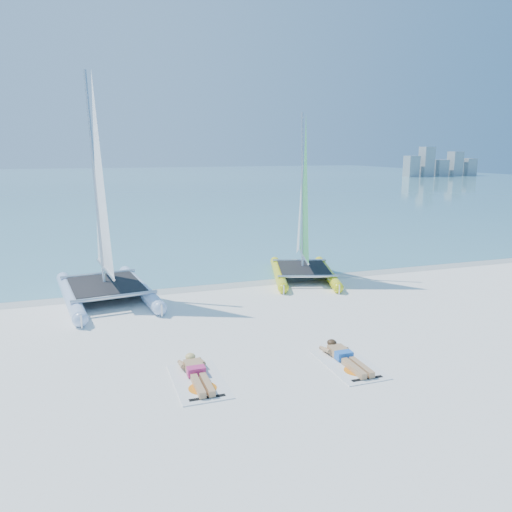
# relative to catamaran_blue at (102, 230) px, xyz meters

# --- Properties ---
(ground) EXTENTS (140.00, 140.00, 0.00)m
(ground) POSITION_rel_catamaran_blue_xyz_m (4.30, -5.12, -2.17)
(ground) COLOR white
(ground) RESTS_ON ground
(sea) EXTENTS (140.00, 115.00, 0.01)m
(sea) POSITION_rel_catamaran_blue_xyz_m (4.30, 57.88, -2.16)
(sea) COLOR #7BC6CE
(sea) RESTS_ON ground
(wet_sand_strip) EXTENTS (140.00, 1.40, 0.01)m
(wet_sand_strip) POSITION_rel_catamaran_blue_xyz_m (4.30, 0.38, -2.16)
(wet_sand_strip) COLOR silver
(wet_sand_strip) RESTS_ON ground
(distant_skyline) EXTENTS (14.00, 2.00, 5.00)m
(distant_skyline) POSITION_rel_catamaran_blue_xyz_m (58.01, 56.88, -0.23)
(distant_skyline) COLOR #8E989D
(distant_skyline) RESTS_ON ground
(catamaran_blue) EXTENTS (3.18, 5.59, 7.26)m
(catamaran_blue) POSITION_rel_catamaran_blue_xyz_m (0.00, 0.00, 0.00)
(catamaran_blue) COLOR #C0D9FD
(catamaran_blue) RESTS_ON ground
(catamaran_yellow) EXTENTS (3.35, 4.92, 6.11)m
(catamaran_yellow) POSITION_rel_catamaran_blue_xyz_m (7.04, 0.65, -0.24)
(catamaran_yellow) COLOR yellow
(catamaran_yellow) RESTS_ON ground
(towel_a) EXTENTS (1.00, 1.85, 0.02)m
(towel_a) POSITION_rel_catamaran_blue_xyz_m (1.51, -6.71, -2.16)
(towel_a) COLOR white
(towel_a) RESTS_ON ground
(sunbather_a) EXTENTS (0.37, 1.73, 0.26)m
(sunbather_a) POSITION_rel_catamaran_blue_xyz_m (1.51, -6.51, -2.05)
(sunbather_a) COLOR tan
(sunbather_a) RESTS_ON towel_a
(towel_b) EXTENTS (1.00, 1.85, 0.02)m
(towel_b) POSITION_rel_catamaran_blue_xyz_m (4.78, -6.98, -2.16)
(towel_b) COLOR white
(towel_b) RESTS_ON ground
(sunbather_b) EXTENTS (0.37, 1.73, 0.26)m
(sunbather_b) POSITION_rel_catamaran_blue_xyz_m (4.78, -6.79, -2.05)
(sunbather_b) COLOR tan
(sunbather_b) RESTS_ON towel_b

